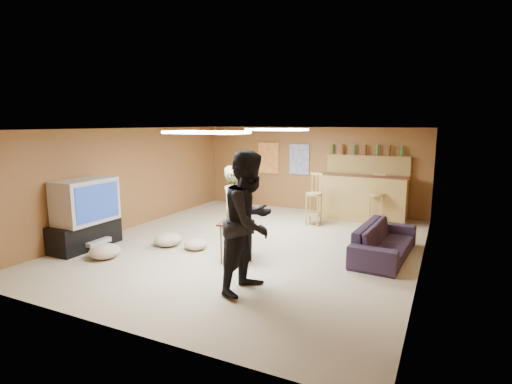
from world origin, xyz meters
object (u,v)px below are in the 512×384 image
at_px(tv_body, 85,201).
at_px(bar_counter, 363,198).
at_px(person_olive, 235,213).
at_px(person_black, 250,222).
at_px(sofa, 385,241).
at_px(tray_table, 236,243).

xyz_separation_m(tv_body, bar_counter, (4.15, 4.45, -0.35)).
xyz_separation_m(tv_body, person_olive, (2.76, 0.66, -0.09)).
height_order(tv_body, person_olive, person_olive).
bearing_deg(tv_body, bar_counter, 47.00).
distance_m(tv_body, person_black, 3.58).
height_order(tv_body, person_black, person_black).
xyz_separation_m(person_black, sofa, (1.48, 2.26, -0.69)).
height_order(bar_counter, person_black, person_black).
bearing_deg(tv_body, person_black, -5.91).
height_order(sofa, tray_table, tray_table).
relative_size(bar_counter, tray_table, 2.85).
relative_size(person_black, sofa, 1.00).
distance_m(person_olive, sofa, 2.64).
bearing_deg(tv_body, person_olive, 13.49).
distance_m(bar_counter, person_black, 4.87).
bearing_deg(tray_table, sofa, 33.16).
xyz_separation_m(person_olive, sofa, (2.28, 1.23, -0.52)).
distance_m(tv_body, person_olive, 2.84).
relative_size(person_black, tray_table, 2.79).
bearing_deg(sofa, person_olive, 122.08).
bearing_deg(person_olive, tray_table, -138.67).
xyz_separation_m(person_olive, tray_table, (0.12, -0.18, -0.45)).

